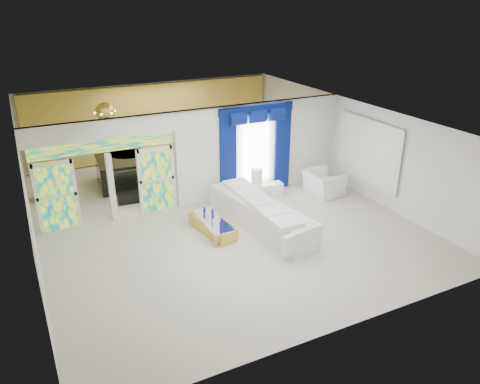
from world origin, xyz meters
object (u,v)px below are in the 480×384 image
coffee_table (213,226)px  armchair (323,183)px  white_sofa (260,215)px  grand_piano (120,172)px  console_table (264,190)px

coffee_table → armchair: armchair is taller
white_sofa → coffee_table: size_ratio=2.34×
armchair → grand_piano: 6.97m
coffee_table → console_table: 3.02m
armchair → grand_piano: grand_piano is taller
console_table → white_sofa: bearing=-122.2°
white_sofa → armchair: 3.24m
white_sofa → console_table: size_ratio=3.23×
coffee_table → armchair: 4.46m
coffee_table → console_table: console_table is taller
console_table → armchair: bearing=-21.8°
console_table → grand_piano: (-4.04, 3.05, 0.27)m
coffee_table → console_table: (2.55, 1.61, 0.02)m
armchair → console_table: bearing=66.3°
grand_piano → coffee_table: bearing=-67.5°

